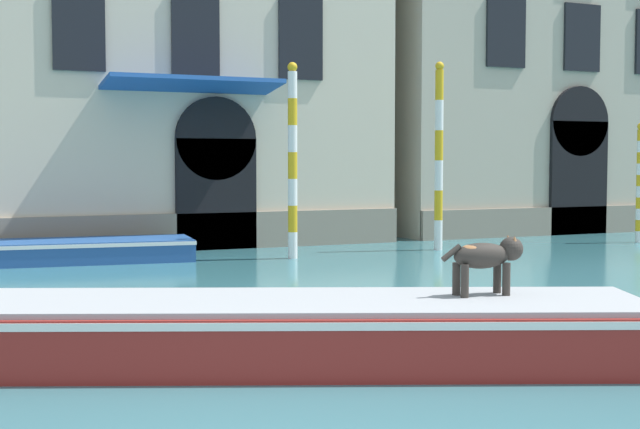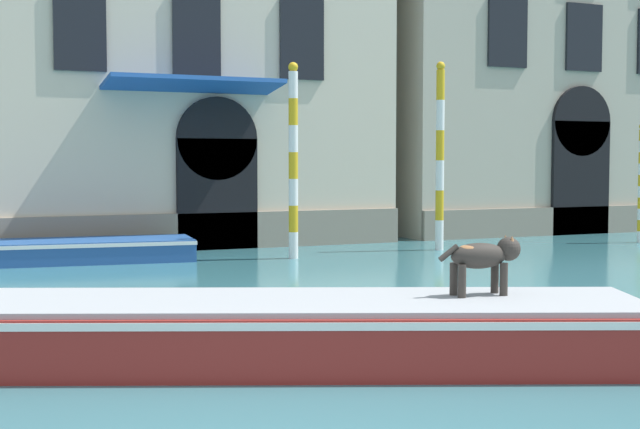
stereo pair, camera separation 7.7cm
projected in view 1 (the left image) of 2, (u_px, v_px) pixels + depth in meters
boat_foreground at (255, 329)px, 9.68m from camera, size 8.81×5.24×0.70m
dog_on_deck at (487, 256)px, 9.94m from camera, size 1.00×0.36×0.67m
boat_moored_near_palazzo at (78, 250)px, 19.35m from camera, size 5.10×2.30×0.48m
mooring_pole_0 at (293, 160)px, 19.88m from camera, size 0.22×0.22×4.38m
mooring_pole_1 at (439, 156)px, 21.79m from camera, size 0.21×0.21×4.61m
mooring_pole_2 at (640, 182)px, 23.89m from camera, size 0.20×0.20×3.21m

